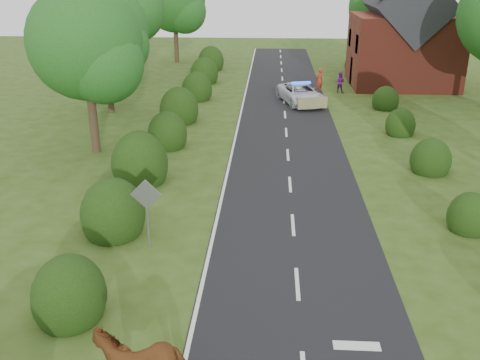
# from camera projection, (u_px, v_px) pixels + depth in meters

# --- Properties ---
(ground) EXTENTS (120.00, 120.00, 0.00)m
(ground) POSITION_uv_depth(u_px,v_px,m) (297.00, 284.00, 16.32)
(ground) COLOR #324912
(road) EXTENTS (6.00, 70.00, 0.02)m
(road) POSITION_uv_depth(u_px,v_px,m) (287.00, 138.00, 30.21)
(road) COLOR black
(road) RESTS_ON ground
(road_markings) EXTENTS (4.96, 70.00, 0.01)m
(road_markings) POSITION_uv_depth(u_px,v_px,m) (257.00, 148.00, 28.37)
(road_markings) COLOR white
(road_markings) RESTS_ON road
(hedgerow_left) EXTENTS (2.75, 50.41, 3.00)m
(hedgerow_left) POSITION_uv_depth(u_px,v_px,m) (161.00, 141.00, 27.23)
(hedgerow_left) COLOR black
(hedgerow_left) RESTS_ON ground
(hedgerow_right) EXTENTS (2.10, 45.78, 2.10)m
(hedgerow_right) POSITION_uv_depth(u_px,v_px,m) (424.00, 152.00, 26.13)
(hedgerow_right) COLOR black
(hedgerow_right) RESTS_ON ground
(tree_left_a) EXTENTS (5.74, 5.60, 8.38)m
(tree_left_a) POSITION_uv_depth(u_px,v_px,m) (90.00, 48.00, 25.85)
(tree_left_a) COLOR #332316
(tree_left_a) RESTS_ON ground
(tree_left_b) EXTENTS (5.74, 5.60, 8.07)m
(tree_left_b) POSITION_uv_depth(u_px,v_px,m) (108.00, 34.00, 33.45)
(tree_left_b) COLOR #332316
(tree_left_b) RESTS_ON ground
(tree_left_c) EXTENTS (6.97, 6.80, 10.22)m
(tree_left_c) POSITION_uv_depth(u_px,v_px,m) (124.00, 0.00, 42.21)
(tree_left_c) COLOR #332316
(tree_left_c) RESTS_ON ground
(tree_left_d) EXTENTS (6.15, 6.00, 8.89)m
(tree_left_d) POSITION_uv_depth(u_px,v_px,m) (177.00, 4.00, 51.69)
(tree_left_d) COLOR #332316
(tree_left_d) RESTS_ON ground
(tree_right_c) EXTENTS (6.15, 6.00, 8.58)m
(tree_right_c) POSITION_uv_depth(u_px,v_px,m) (385.00, 9.00, 48.87)
(tree_right_c) COLOR #332316
(tree_right_c) RESTS_ON ground
(road_sign) EXTENTS (1.06, 0.08, 2.53)m
(road_sign) POSITION_uv_depth(u_px,v_px,m) (147.00, 204.00, 17.83)
(road_sign) COLOR gray
(road_sign) RESTS_ON ground
(house) EXTENTS (8.00, 7.40, 9.17)m
(house) POSITION_uv_depth(u_px,v_px,m) (404.00, 37.00, 42.17)
(house) COLOR maroon
(house) RESTS_ON ground
(police_van) EXTENTS (3.58, 5.44, 1.53)m
(police_van) POSITION_uv_depth(u_px,v_px,m) (301.00, 94.00, 37.48)
(police_van) COLOR silver
(police_van) RESTS_ON ground
(pedestrian_red) EXTENTS (0.77, 0.72, 1.77)m
(pedestrian_red) POSITION_uv_depth(u_px,v_px,m) (319.00, 80.00, 41.04)
(pedestrian_red) COLOR maroon
(pedestrian_red) RESTS_ON ground
(pedestrian_purple) EXTENTS (0.93, 0.84, 1.56)m
(pedestrian_purple) POSITION_uv_depth(u_px,v_px,m) (340.00, 82.00, 40.78)
(pedestrian_purple) COLOR #5F1E6F
(pedestrian_purple) RESTS_ON ground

